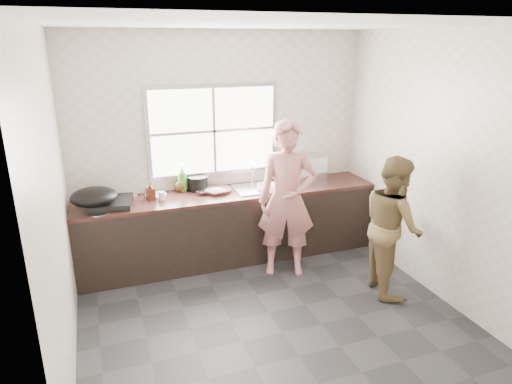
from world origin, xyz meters
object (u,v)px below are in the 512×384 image
object	(u,v)px
cutting_board	(216,190)
pot_lid_left	(98,213)
bowl_held	(273,191)
bottle_brown_short	(180,184)
glass_jar	(162,196)
bowl_crabs	(267,188)
bowl_mince	(216,192)
person_side	(393,225)
bottle_green	(182,178)
bottle_brown_tall	(151,192)
burner	(111,203)
black_pot	(198,183)
woman	(287,205)
plate_food	(156,195)
wok	(94,197)
pot_lid_right	(127,197)
dish_rack	(307,169)

from	to	relation	value
cutting_board	pot_lid_left	distance (m)	1.38
bowl_held	bottle_brown_short	xyz separation A→B (m)	(-1.01, 0.44, 0.06)
glass_jar	bowl_crabs	bearing A→B (deg)	-3.34
bowl_crabs	bowl_mince	bearing A→B (deg)	173.59
person_side	cutting_board	size ratio (longest dim) A/B	4.06
bottle_green	bottle_brown_tall	bearing A→B (deg)	-156.70
cutting_board	glass_jar	bearing A→B (deg)	-172.82
bowl_held	burner	distance (m)	1.83
glass_jar	black_pot	bearing A→B (deg)	24.76
bottle_green	glass_jar	xyz separation A→B (m)	(-0.28, -0.24, -0.11)
woman	bottle_green	bearing A→B (deg)	162.33
bowl_mince	bottle_green	world-z (taller)	bottle_green
bowl_mince	pot_lid_left	world-z (taller)	bowl_mince
cutting_board	bowl_crabs	bearing A→B (deg)	-14.71
bowl_held	pot_lid_left	distance (m)	1.96
person_side	cutting_board	distance (m)	2.05
person_side	bowl_held	distance (m)	1.43
glass_jar	pot_lid_left	size ratio (longest dim) A/B	0.44
plate_food	wok	bearing A→B (deg)	-158.92
black_pot	pot_lid_left	distance (m)	1.23
cutting_board	burner	size ratio (longest dim) A/B	0.81
woman	bowl_held	size ratio (longest dim) A/B	9.46
bottle_brown_short	wok	bearing A→B (deg)	-161.27
bowl_mince	pot_lid_right	distance (m)	1.03
bottle_brown_tall	bottle_brown_short	world-z (taller)	bottle_brown_tall
bowl_mince	dish_rack	bearing A→B (deg)	5.79
dish_rack	wok	bearing A→B (deg)	175.82
plate_food	wok	distance (m)	0.73
bowl_held	bottle_green	world-z (taller)	bottle_green
pot_lid_left	plate_food	bearing A→B (deg)	29.64
plate_food	pot_lid_right	size ratio (longest dim) A/B	1.01
plate_food	bottle_brown_tall	size ratio (longest dim) A/B	1.39
cutting_board	black_pot	world-z (taller)	black_pot
bottle_brown_short	pot_lid_right	world-z (taller)	bottle_brown_short
bottle_green	pot_lid_right	bearing A→B (deg)	180.00
glass_jar	wok	distance (m)	0.73
bottle_brown_tall	bottle_brown_short	xyz separation A→B (m)	(0.37, 0.17, -0.00)
bowl_crabs	wok	size ratio (longest dim) A/B	0.40
glass_jar	pot_lid_right	distance (m)	0.44
cutting_board	dish_rack	bearing A→B (deg)	1.86
dish_rack	bowl_held	bearing A→B (deg)	-160.74
cutting_board	black_pot	bearing A→B (deg)	145.31
plate_food	dish_rack	size ratio (longest dim) A/B	0.59
bowl_held	pot_lid_right	distance (m)	1.70
woman	bowl_mince	size ratio (longest dim) A/B	8.26
woman	wok	distance (m)	2.08
cutting_board	bottle_brown_short	xyz separation A→B (m)	(-0.40, 0.16, 0.07)
bowl_held	bottle_brown_tall	world-z (taller)	bottle_brown_tall
wok	plate_food	bearing A→B (deg)	21.08
black_pot	cutting_board	bearing A→B (deg)	-34.69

